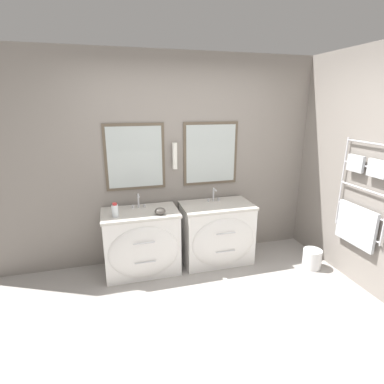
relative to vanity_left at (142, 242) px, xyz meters
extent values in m
plane|color=#9E9993|center=(0.56, -1.30, -0.40)|extent=(16.00, 16.00, 0.00)
cube|color=gray|center=(0.56, 0.36, 0.90)|extent=(5.17, 0.06, 2.60)
cube|color=brown|center=(0.00, 0.32, 0.98)|extent=(0.73, 0.02, 0.81)
cube|color=#B2BCBA|center=(0.00, 0.31, 0.98)|extent=(0.66, 0.01, 0.74)
cube|color=brown|center=(0.97, 0.32, 0.98)|extent=(0.73, 0.02, 0.81)
cube|color=#B2BCBA|center=(0.97, 0.31, 0.98)|extent=(0.66, 0.01, 0.74)
cylinder|color=white|center=(0.48, 0.28, 0.98)|extent=(0.06, 0.06, 0.33)
cube|color=silver|center=(0.48, 0.32, 0.98)|extent=(0.05, 0.02, 0.08)
cube|color=gray|center=(2.38, -0.57, 0.90)|extent=(0.06, 3.44, 2.60)
cylinder|color=silver|center=(2.31, -0.52, 0.72)|extent=(0.02, 0.02, 1.04)
cylinder|color=silver|center=(2.31, -0.84, 1.21)|extent=(0.02, 0.63, 0.02)
cylinder|color=silver|center=(2.31, -0.84, 0.97)|extent=(0.02, 0.63, 0.02)
cylinder|color=silver|center=(2.31, -0.84, 0.72)|extent=(0.02, 0.63, 0.02)
cylinder|color=silver|center=(2.31, -0.84, 0.47)|extent=(0.02, 0.63, 0.02)
cylinder|color=silver|center=(2.31, -0.84, 0.23)|extent=(0.02, 0.63, 0.02)
cube|color=#B7BCC1|center=(2.30, -0.84, 0.30)|extent=(0.04, 0.53, 0.45)
cube|color=#B7BCC1|center=(2.30, -0.98, 0.97)|extent=(0.04, 0.22, 0.18)
cube|color=#B7BCC1|center=(2.30, -0.70, 0.97)|extent=(0.04, 0.22, 0.18)
cube|color=white|center=(0.00, 0.04, -0.02)|extent=(0.87, 0.52, 0.75)
ellipsoid|color=white|center=(0.00, -0.22, -0.02)|extent=(0.80, 0.11, 0.63)
cube|color=beige|center=(0.00, 0.04, 0.36)|extent=(0.90, 0.54, 0.03)
ellipsoid|color=white|center=(0.00, 0.01, 0.33)|extent=(0.39, 0.34, 0.10)
cylinder|color=silver|center=(0.00, -0.29, 0.12)|extent=(0.24, 0.01, 0.01)
cylinder|color=silver|center=(0.00, -0.29, -0.11)|extent=(0.24, 0.01, 0.01)
cube|color=white|center=(0.97, 0.04, -0.02)|extent=(0.87, 0.52, 0.75)
ellipsoid|color=white|center=(0.97, -0.22, -0.02)|extent=(0.80, 0.11, 0.63)
cube|color=beige|center=(0.97, 0.04, 0.36)|extent=(0.90, 0.54, 0.03)
ellipsoid|color=white|center=(0.97, 0.01, 0.33)|extent=(0.39, 0.34, 0.10)
cylinder|color=silver|center=(0.97, -0.29, 0.12)|extent=(0.24, 0.01, 0.01)
cylinder|color=silver|center=(0.97, -0.29, -0.11)|extent=(0.24, 0.01, 0.01)
cylinder|color=silver|center=(0.00, 0.18, 0.47)|extent=(0.02, 0.02, 0.18)
cylinder|color=silver|center=(0.00, 0.13, 0.55)|extent=(0.02, 0.10, 0.02)
cylinder|color=silver|center=(-0.07, 0.18, 0.40)|extent=(0.03, 0.03, 0.04)
cylinder|color=silver|center=(0.07, 0.18, 0.40)|extent=(0.03, 0.03, 0.04)
cylinder|color=silver|center=(0.97, 0.18, 0.47)|extent=(0.02, 0.02, 0.18)
cylinder|color=silver|center=(0.97, 0.13, 0.55)|extent=(0.02, 0.10, 0.02)
cylinder|color=silver|center=(0.90, 0.18, 0.40)|extent=(0.03, 0.03, 0.04)
cylinder|color=silver|center=(1.04, 0.18, 0.40)|extent=(0.03, 0.03, 0.04)
cylinder|color=silver|center=(-0.28, -0.05, 0.45)|extent=(0.08, 0.08, 0.14)
cylinder|color=red|center=(-0.28, -0.05, 0.53)|extent=(0.05, 0.05, 0.02)
ellipsoid|color=#4C4742|center=(0.22, -0.12, 0.42)|extent=(0.13, 0.13, 0.08)
cylinder|color=silver|center=(2.07, -0.48, -0.28)|extent=(0.23, 0.23, 0.25)
torus|color=silver|center=(2.07, -0.48, -0.16)|extent=(0.23, 0.23, 0.01)
camera|label=1|loc=(-0.29, -3.33, 1.61)|focal=28.00mm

